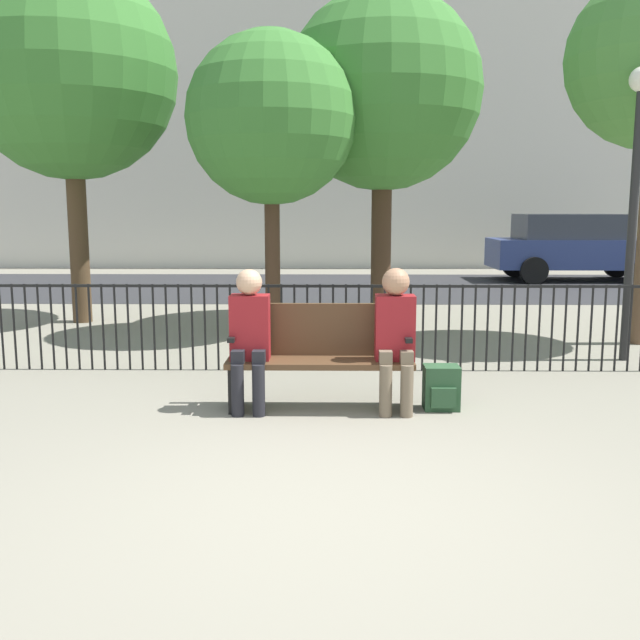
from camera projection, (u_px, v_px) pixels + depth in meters
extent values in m
plane|color=gray|center=(315.00, 505.00, 4.27)|extent=(80.00, 80.00, 0.00)
cube|color=#4C331E|center=(320.00, 362.00, 6.25)|extent=(1.64, 0.45, 0.05)
cube|color=#4C331E|center=(320.00, 329.00, 6.41)|extent=(1.64, 0.05, 0.47)
cube|color=black|center=(234.00, 387.00, 6.30)|extent=(0.06, 0.38, 0.40)
cube|color=black|center=(406.00, 387.00, 6.28)|extent=(0.06, 0.38, 0.40)
cube|color=black|center=(233.00, 337.00, 6.23)|extent=(0.06, 0.38, 0.04)
cube|color=black|center=(407.00, 337.00, 6.21)|extent=(0.06, 0.38, 0.04)
cylinder|color=black|center=(238.00, 390.00, 6.08)|extent=(0.11, 0.11, 0.45)
cylinder|color=black|center=(259.00, 390.00, 6.07)|extent=(0.11, 0.11, 0.45)
cube|color=black|center=(239.00, 356.00, 6.13)|extent=(0.11, 0.20, 0.12)
cube|color=black|center=(259.00, 356.00, 6.13)|extent=(0.11, 0.20, 0.12)
cube|color=maroon|center=(250.00, 327.00, 6.21)|extent=(0.34, 0.22, 0.57)
sphere|color=tan|center=(249.00, 282.00, 6.13)|extent=(0.23, 0.23, 0.23)
cylinder|color=brown|center=(386.00, 391.00, 6.06)|extent=(0.11, 0.11, 0.45)
cylinder|color=brown|center=(407.00, 391.00, 6.06)|extent=(0.11, 0.11, 0.45)
cube|color=brown|center=(385.00, 357.00, 6.12)|extent=(0.11, 0.20, 0.12)
cube|color=brown|center=(406.00, 357.00, 6.11)|extent=(0.11, 0.20, 0.12)
cube|color=maroon|center=(395.00, 328.00, 6.20)|extent=(0.34, 0.22, 0.57)
sphere|color=#A37556|center=(396.00, 282.00, 6.11)|extent=(0.24, 0.24, 0.24)
cube|color=#284C2D|center=(441.00, 387.00, 6.30)|extent=(0.31, 0.23, 0.39)
cube|color=#284C2D|center=(444.00, 398.00, 6.17)|extent=(0.22, 0.04, 0.18)
cylinder|color=black|center=(2.00, 327.00, 7.81)|extent=(0.02, 0.02, 0.95)
cylinder|color=black|center=(14.00, 327.00, 7.81)|extent=(0.02, 0.02, 0.95)
cylinder|color=black|center=(27.00, 327.00, 7.81)|extent=(0.02, 0.02, 0.95)
cylinder|color=black|center=(40.00, 327.00, 7.80)|extent=(0.02, 0.02, 0.95)
cylinder|color=black|center=(52.00, 327.00, 7.80)|extent=(0.02, 0.02, 0.95)
cylinder|color=black|center=(65.00, 327.00, 7.80)|extent=(0.02, 0.02, 0.95)
cylinder|color=black|center=(78.00, 327.00, 7.80)|extent=(0.02, 0.02, 0.95)
cylinder|color=black|center=(90.00, 327.00, 7.80)|extent=(0.02, 0.02, 0.95)
cylinder|color=black|center=(103.00, 327.00, 7.79)|extent=(0.02, 0.02, 0.95)
cylinder|color=black|center=(116.00, 327.00, 7.79)|extent=(0.02, 0.02, 0.95)
cylinder|color=black|center=(128.00, 327.00, 7.79)|extent=(0.02, 0.02, 0.95)
cylinder|color=black|center=(141.00, 327.00, 7.79)|extent=(0.02, 0.02, 0.95)
cylinder|color=black|center=(154.00, 327.00, 7.79)|extent=(0.02, 0.02, 0.95)
cylinder|color=black|center=(167.00, 327.00, 7.79)|extent=(0.02, 0.02, 0.95)
cylinder|color=black|center=(179.00, 327.00, 7.78)|extent=(0.02, 0.02, 0.95)
cylinder|color=black|center=(192.00, 327.00, 7.78)|extent=(0.02, 0.02, 0.95)
cylinder|color=black|center=(205.00, 327.00, 7.78)|extent=(0.02, 0.02, 0.95)
cylinder|color=black|center=(218.00, 327.00, 7.78)|extent=(0.02, 0.02, 0.95)
cylinder|color=black|center=(231.00, 327.00, 7.78)|extent=(0.02, 0.02, 0.95)
cylinder|color=black|center=(243.00, 327.00, 7.77)|extent=(0.02, 0.02, 0.95)
cylinder|color=black|center=(256.00, 327.00, 7.77)|extent=(0.02, 0.02, 0.95)
cylinder|color=black|center=(269.00, 327.00, 7.77)|extent=(0.02, 0.02, 0.95)
cylinder|color=black|center=(282.00, 327.00, 7.77)|extent=(0.02, 0.02, 0.95)
cylinder|color=black|center=(295.00, 327.00, 7.77)|extent=(0.02, 0.02, 0.95)
cylinder|color=black|center=(307.00, 328.00, 7.76)|extent=(0.02, 0.02, 0.95)
cylinder|color=black|center=(320.00, 328.00, 7.76)|extent=(0.02, 0.02, 0.95)
cylinder|color=black|center=(333.00, 328.00, 7.76)|extent=(0.02, 0.02, 0.95)
cylinder|color=black|center=(346.00, 328.00, 7.76)|extent=(0.02, 0.02, 0.95)
cylinder|color=black|center=(359.00, 328.00, 7.76)|extent=(0.02, 0.02, 0.95)
cylinder|color=black|center=(371.00, 328.00, 7.75)|extent=(0.02, 0.02, 0.95)
cylinder|color=black|center=(384.00, 328.00, 7.75)|extent=(0.02, 0.02, 0.95)
cylinder|color=black|center=(397.00, 328.00, 7.75)|extent=(0.02, 0.02, 0.95)
cylinder|color=black|center=(410.00, 328.00, 7.75)|extent=(0.02, 0.02, 0.95)
cylinder|color=black|center=(423.00, 328.00, 7.75)|extent=(0.02, 0.02, 0.95)
cylinder|color=black|center=(436.00, 328.00, 7.74)|extent=(0.02, 0.02, 0.95)
cylinder|color=black|center=(449.00, 328.00, 7.74)|extent=(0.02, 0.02, 0.95)
cylinder|color=black|center=(462.00, 328.00, 7.74)|extent=(0.02, 0.02, 0.95)
cylinder|color=black|center=(474.00, 328.00, 7.74)|extent=(0.02, 0.02, 0.95)
cylinder|color=black|center=(487.00, 328.00, 7.74)|extent=(0.02, 0.02, 0.95)
cylinder|color=black|center=(500.00, 328.00, 7.73)|extent=(0.02, 0.02, 0.95)
cylinder|color=black|center=(513.00, 328.00, 7.73)|extent=(0.02, 0.02, 0.95)
cylinder|color=black|center=(526.00, 328.00, 7.73)|extent=(0.02, 0.02, 0.95)
cylinder|color=black|center=(539.00, 328.00, 7.73)|extent=(0.02, 0.02, 0.95)
cylinder|color=black|center=(552.00, 328.00, 7.73)|extent=(0.02, 0.02, 0.95)
cylinder|color=black|center=(565.00, 328.00, 7.73)|extent=(0.02, 0.02, 0.95)
cylinder|color=black|center=(578.00, 328.00, 7.72)|extent=(0.02, 0.02, 0.95)
cylinder|color=black|center=(591.00, 328.00, 7.72)|extent=(0.02, 0.02, 0.95)
cylinder|color=black|center=(604.00, 328.00, 7.72)|extent=(0.02, 0.02, 0.95)
cylinder|color=black|center=(617.00, 328.00, 7.72)|extent=(0.02, 0.02, 0.95)
cylinder|color=black|center=(630.00, 328.00, 7.72)|extent=(0.02, 0.02, 0.95)
cube|color=black|center=(322.00, 286.00, 7.69)|extent=(9.00, 0.03, 0.03)
cylinder|color=#4C3823|center=(78.00, 229.00, 10.94)|extent=(0.29, 0.29, 2.89)
sphere|color=#38752D|center=(70.00, 72.00, 10.58)|extent=(3.17, 3.17, 3.17)
cylinder|color=#422D1E|center=(381.00, 236.00, 10.93)|extent=(0.31, 0.31, 2.68)
sphere|color=#38752D|center=(383.00, 91.00, 10.59)|extent=(2.94, 2.94, 2.94)
cylinder|color=#422D1E|center=(272.00, 252.00, 9.87)|extent=(0.21, 0.21, 2.32)
sphere|color=#38752D|center=(271.00, 119.00, 9.59)|extent=(2.31, 2.31, 2.31)
cylinder|color=black|center=(632.00, 228.00, 8.12)|extent=(0.10, 0.10, 3.09)
cube|color=#2B2B2D|center=(326.00, 287.00, 16.12)|extent=(24.00, 6.00, 0.01)
cube|color=navy|center=(578.00, 253.00, 17.39)|extent=(4.20, 1.70, 0.70)
cube|color=#2D333D|center=(567.00, 226.00, 17.30)|extent=(2.31, 1.56, 0.60)
cylinder|color=black|center=(617.00, 265.00, 18.29)|extent=(0.64, 0.20, 0.64)
cylinder|color=black|center=(534.00, 271.00, 16.61)|extent=(0.64, 0.20, 0.64)
cylinder|color=black|center=(515.00, 265.00, 18.33)|extent=(0.64, 0.20, 0.64)
cube|color=beige|center=(328.00, 1.00, 22.74)|extent=(20.00, 6.00, 16.58)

